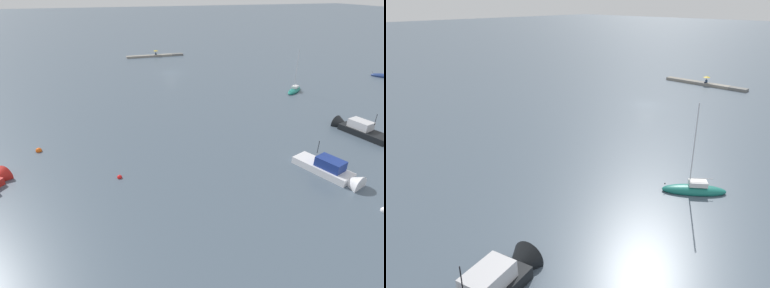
# 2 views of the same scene
# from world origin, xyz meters

# --- Properties ---
(ground_plane) EXTENTS (500.00, 500.00, 0.00)m
(ground_plane) POSITION_xyz_m (0.00, 0.00, 0.00)
(ground_plane) COLOR #475666
(seawall_pier) EXTENTS (15.75, 1.50, 0.50)m
(seawall_pier) POSITION_xyz_m (0.00, -19.04, 0.25)
(seawall_pier) COLOR slate
(seawall_pier) RESTS_ON ground_plane
(person_seated_blue_left) EXTENTS (0.41, 0.62, 0.73)m
(person_seated_blue_left) POSITION_xyz_m (-0.21, -18.99, 0.76)
(person_seated_blue_left) COLOR #1E2333
(person_seated_blue_left) RESTS_ON seawall_pier
(umbrella_open_yellow) EXTENTS (1.25, 1.25, 1.27)m
(umbrella_open_yellow) POSITION_xyz_m (-0.21, -19.04, 1.61)
(umbrella_open_yellow) COLOR black
(umbrella_open_yellow) RESTS_ON seawall_pier
(sailboat_teal_far) EXTENTS (5.08, 4.45, 7.99)m
(sailboat_teal_far) POSITION_xyz_m (-18.66, 20.19, 0.27)
(sailboat_teal_far) COLOR #197266
(sailboat_teal_far) RESTS_ON ground_plane
(motorboat_black_mid) EXTENTS (4.05, 7.74, 4.16)m
(motorboat_black_mid) POSITION_xyz_m (-16.33, 38.26, 0.44)
(motorboat_black_mid) COLOR black
(motorboat_black_mid) RESTS_ON ground_plane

